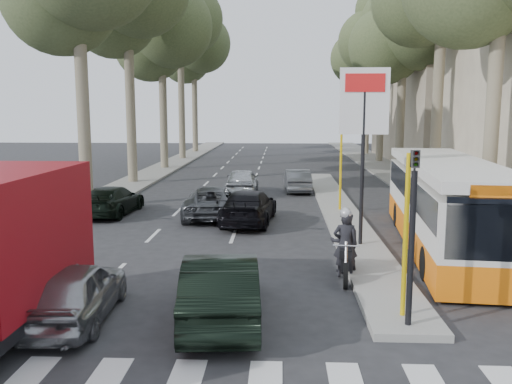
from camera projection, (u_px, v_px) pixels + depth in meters
The scene contains 23 objects.
ground at pixel (248, 303), 12.30m from camera, with size 120.00×120.00×0.00m, color #28282B.
sidewalk_right at pixel (397, 174), 36.60m from camera, with size 3.20×70.00×0.12m, color gray.
median_left at pixel (163, 168), 40.31m from camera, with size 2.40×64.00×0.12m, color gray.
traffic_island at pixel (340, 211), 23.01m from camera, with size 1.50×26.00×0.16m, color gray.
building_far at pixel (463, 65), 43.99m from camera, with size 11.00×20.00×16.00m, color #B7A88E.
billboard at pixel (363, 131), 16.54m from camera, with size 1.50×12.10×5.60m.
traffic_light_island at pixel (413, 208), 10.30m from camera, with size 0.16×0.41×3.60m.
tree_l_c at pixel (163, 30), 38.91m from camera, with size 7.40×7.20×13.71m.
tree_l_d at pixel (182, 23), 46.56m from camera, with size 7.40×7.20×15.66m.
tree_l_e at pixel (195, 46), 54.62m from camera, with size 7.40×7.20×14.49m.
tree_r_c at pixel (405, 29), 36.23m from camera, with size 7.40×7.20×13.32m.
tree_r_d at pixel (385, 26), 43.92m from camera, with size 7.40×7.20×14.88m.
tree_r_e at pixel (370, 46), 51.92m from camera, with size 7.40×7.20×14.10m.
silver_hatchback at pixel (75, 291), 11.18m from camera, with size 1.48×3.68×1.26m, color #96989D.
dark_hatchback at pixel (221, 287), 11.23m from camera, with size 1.49×4.28×1.41m, color black.
queue_car_a at pixel (212, 202), 22.10m from camera, with size 2.10×4.56×1.27m, color #46484D.
queue_car_b at pixel (249, 207), 20.85m from camera, with size 1.83×4.49×1.30m, color black.
queue_car_c at pixel (242, 181), 28.04m from camera, with size 1.62×4.02×1.37m, color #ADB1B5.
queue_car_d at pixel (297, 181), 28.98m from camera, with size 1.27×3.65×1.20m, color #52555A.
queue_car_e at pixel (112, 200), 22.61m from camera, with size 1.69×4.16×1.21m, color black.
city_bus at pixel (445, 202), 16.95m from camera, with size 3.40×10.92×2.83m.
motorcycle at pixel (345, 245), 14.12m from camera, with size 0.83×2.20×1.87m.
pedestrian_far at pixel (477, 212), 17.85m from camera, with size 1.14×0.51×1.76m, color #706654.
Camera 1 is at (0.72, -11.76, 4.33)m, focal length 38.00 mm.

